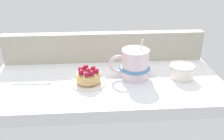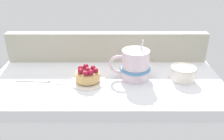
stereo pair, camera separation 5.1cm
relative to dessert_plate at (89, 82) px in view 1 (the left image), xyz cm
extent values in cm
cube|color=white|center=(5.95, 1.73, -2.47)|extent=(77.10, 35.38, 4.06)
cube|color=#B2AD99|center=(5.95, 17.59, 5.21)|extent=(75.56, 3.66, 11.30)
cylinder|color=silver|center=(0.00, 0.00, 0.03)|extent=(11.48, 11.48, 0.95)
cylinder|color=silver|center=(0.00, 0.00, -0.21)|extent=(6.31, 6.31, 0.48)
cylinder|color=tan|center=(0.00, 0.00, 1.83)|extent=(7.88, 7.88, 2.66)
cylinder|color=#AB854F|center=(0.00, 0.00, 3.31)|extent=(6.94, 6.94, 0.30)
sphere|color=maroon|center=(0.00, 0.00, 4.01)|extent=(1.89, 1.89, 1.89)
sphere|color=maroon|center=(2.64, -0.24, 3.92)|extent=(1.75, 1.75, 1.75)
sphere|color=maroon|center=(1.64, 1.62, 3.90)|extent=(1.75, 1.75, 1.75)
sphere|color=maroon|center=(-0.77, 2.48, 4.08)|extent=(1.87, 1.87, 1.87)
sphere|color=maroon|center=(-2.30, 0.91, 4.09)|extent=(1.90, 1.90, 1.90)
sphere|color=maroon|center=(-2.12, -1.08, 4.07)|extent=(1.82, 1.82, 1.82)
sphere|color=maroon|center=(-0.27, -2.40, 3.91)|extent=(1.79, 1.79, 1.79)
sphere|color=maroon|center=(1.20, -1.98, 4.07)|extent=(1.86, 1.86, 1.86)
cylinder|color=silver|center=(15.53, 3.05, 4.54)|extent=(9.09, 9.09, 9.97)
torus|color=#4C7FB2|center=(15.53, 3.05, 3.16)|extent=(10.33, 10.33, 1.20)
torus|color=silver|center=(10.01, 3.05, 4.54)|extent=(6.65, 1.07, 6.65)
cylinder|color=silver|center=(17.35, 3.73, 10.08)|extent=(1.15, 2.42, 6.23)
cube|color=silver|center=(-18.47, 0.44, -0.14)|extent=(11.73, 1.50, 0.60)
cube|color=silver|center=(-12.63, 0.04, -0.14)|extent=(1.24, 0.64, 0.60)
cube|color=silver|center=(-9.21, -1.29, -0.14)|extent=(3.51, 0.48, 0.60)
cube|color=silver|center=(-9.16, -0.56, -0.14)|extent=(3.51, 0.48, 0.60)
cube|color=silver|center=(-9.11, 0.17, -0.14)|extent=(3.51, 0.48, 0.60)
cube|color=silver|center=(-9.06, 0.90, -0.14)|extent=(3.51, 0.48, 0.60)
cylinder|color=silver|center=(31.32, 2.01, 1.72)|extent=(7.92, 7.92, 4.33)
torus|color=beige|center=(31.32, 2.01, 3.89)|extent=(8.36, 8.36, 0.60)
camera|label=1|loc=(2.76, -69.14, 38.12)|focal=38.78mm
camera|label=2|loc=(7.84, -69.32, 38.12)|focal=38.78mm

